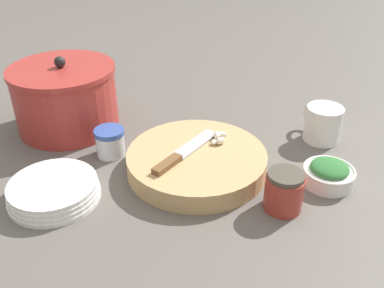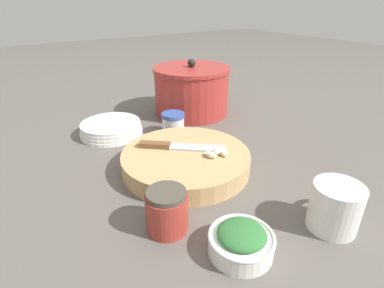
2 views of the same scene
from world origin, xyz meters
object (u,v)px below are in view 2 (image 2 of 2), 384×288
(plate_stack, at_px, (111,128))
(honey_jar, at_px, (167,211))
(herb_bowl, at_px, (241,241))
(stock_pot, at_px, (192,90))
(garlic_cloves, at_px, (216,153))
(chef_knife, at_px, (177,147))
(spice_jar, at_px, (173,123))
(cutting_board, at_px, (186,161))
(coffee_mug, at_px, (335,206))

(plate_stack, distance_m, honey_jar, 0.47)
(herb_bowl, bearing_deg, stock_pot, 152.98)
(garlic_cloves, bearing_deg, plate_stack, -160.31)
(chef_knife, bearing_deg, plate_stack, -124.36)
(garlic_cloves, relative_size, spice_jar, 0.80)
(garlic_cloves, height_order, herb_bowl, garlic_cloves)
(herb_bowl, distance_m, spice_jar, 0.50)
(cutting_board, distance_m, chef_knife, 0.04)
(honey_jar, bearing_deg, stock_pot, 141.79)
(chef_knife, height_order, honey_jar, honey_jar)
(garlic_cloves, distance_m, spice_jar, 0.26)
(honey_jar, bearing_deg, spice_jar, 147.62)
(cutting_board, distance_m, stock_pot, 0.40)
(coffee_mug, relative_size, plate_stack, 0.65)
(herb_bowl, relative_size, stock_pot, 0.42)
(chef_knife, xyz_separation_m, spice_jar, (-0.17, 0.09, -0.02))
(spice_jar, distance_m, honey_jar, 0.43)
(cutting_board, relative_size, garlic_cloves, 5.55)
(cutting_board, distance_m, spice_jar, 0.22)
(chef_knife, bearing_deg, stock_pot, -178.89)
(herb_bowl, xyz_separation_m, plate_stack, (-0.58, -0.01, -0.01))
(herb_bowl, height_order, stock_pot, stock_pot)
(coffee_mug, bearing_deg, stock_pot, 169.42)
(coffee_mug, xyz_separation_m, stock_pot, (-0.65, 0.12, 0.04))
(spice_jar, relative_size, plate_stack, 0.37)
(herb_bowl, bearing_deg, spice_jar, 162.02)
(coffee_mug, bearing_deg, cutting_board, -160.84)
(spice_jar, bearing_deg, herb_bowl, -17.98)
(garlic_cloves, xyz_separation_m, herb_bowl, (0.22, -0.12, -0.03))
(chef_knife, bearing_deg, garlic_cloves, 73.96)
(cutting_board, distance_m, garlic_cloves, 0.08)
(garlic_cloves, relative_size, herb_bowl, 0.51)
(garlic_cloves, height_order, honey_jar, honey_jar)
(garlic_cloves, distance_m, herb_bowl, 0.26)
(honey_jar, distance_m, stock_pot, 0.62)
(herb_bowl, relative_size, coffee_mug, 0.91)
(chef_knife, relative_size, herb_bowl, 1.63)
(stock_pot, bearing_deg, cutting_board, -36.03)
(cutting_board, height_order, plate_stack, cutting_board)
(spice_jar, relative_size, coffee_mug, 0.58)
(cutting_board, distance_m, plate_stack, 0.31)
(garlic_cloves, xyz_separation_m, stock_pot, (-0.38, 0.19, 0.03))
(herb_bowl, relative_size, spice_jar, 1.58)
(chef_knife, height_order, garlic_cloves, garlic_cloves)
(cutting_board, xyz_separation_m, coffee_mug, (0.33, 0.11, 0.02))
(garlic_cloves, xyz_separation_m, honey_jar, (0.10, -0.19, -0.01))
(coffee_mug, distance_m, stock_pot, 0.66)
(spice_jar, relative_size, honey_jar, 0.86)
(spice_jar, xyz_separation_m, coffee_mug, (0.53, 0.03, 0.01))
(honey_jar, bearing_deg, plate_stack, 171.92)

